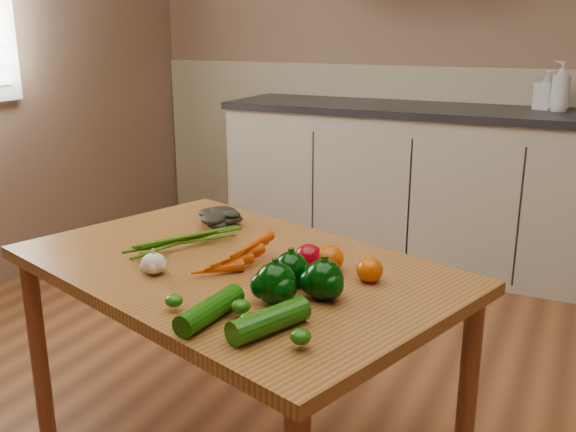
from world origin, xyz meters
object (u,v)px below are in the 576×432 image
Objects in this scene: tomato_c at (370,270)px; zucchini_a at (269,321)px; garlic_bulb at (154,264)px; pepper_a at (291,269)px; leafy_greens at (217,211)px; pepper_c at (276,283)px; table at (235,287)px; pepper_b at (324,280)px; tomato_b at (330,259)px; carrot_bunch at (221,250)px; soap_bottle_a at (561,86)px; soap_bottle_b at (546,89)px; tomato_a at (309,257)px; zucchini_b at (210,310)px.

tomato_c is 0.35× the size of zucchini_a.
garlic_bulb is 0.97× the size of tomato_c.
pepper_a is 0.45× the size of zucchini_a.
leafy_greens is 0.69m from pepper_c.
table is 14.64× the size of pepper_b.
garlic_bulb is 0.88× the size of tomato_b.
carrot_bunch is 3.37× the size of garlic_bulb.
carrot_bunch is 2.57× the size of pepper_a.
pepper_a is at bearing -40.03° from leafy_greens.
soap_bottle_b is at bearing -112.55° from soap_bottle_a.
carrot_bunch is at bearing 162.14° from pepper_a.
tomato_c is at bearing -23.22° from leafy_greens.
soap_bottle_b is 2.60× the size of tomato_a.
soap_bottle_b reaches higher than leafy_greens.
leafy_greens is 2.59× the size of garlic_bulb.
garlic_bulb is at bearing 175.61° from pepper_c.
pepper_a is 0.15m from tomato_b.
tomato_b is (0.42, 0.23, 0.01)m from garlic_bulb.
table is at bearing 159.57° from pepper_b.
table is 14.15× the size of pepper_c.
tomato_a is at bearing 177.52° from tomato_c.
table is 5.60× the size of soap_bottle_a.
tomato_a is (-0.42, -2.15, -0.30)m from soap_bottle_b.
soap_bottle_b is at bearing 91.19° from carrot_bunch.
pepper_c reaches higher than tomato_a.
soap_bottle_b is at bearing 80.50° from pepper_c.
soap_bottle_b is at bearing 65.05° from leafy_greens.
garlic_bulb is 0.42m from tomato_a.
tomato_c is (0.16, 0.23, -0.02)m from pepper_c.
tomato_b is (0.31, 0.06, 0.00)m from carrot_bunch.
tomato_b is (0.05, 0.14, -0.01)m from pepper_a.
tomato_b is (0.51, -0.25, -0.01)m from leafy_greens.
pepper_c is (-0.47, -2.33, -0.31)m from soap_bottle_a.
garlic_bulb is 0.48m from tomato_b.
tomato_a is 0.06m from tomato_b.
soap_bottle_a is 2.31m from pepper_b.
soap_bottle_b is at bearing 79.74° from pepper_a.
pepper_b is (-0.38, -2.26, -0.31)m from soap_bottle_a.
soap_bottle_a reaches higher than soap_bottle_b.
tomato_a is 0.40m from zucchini_b.
pepper_c is at bearing -163.16° from soap_bottle_b.
pepper_a is (0.46, -0.39, 0.00)m from leafy_greens.
table is at bearing -1.70° from soap_bottle_a.
carrot_bunch is at bearing -171.14° from tomato_a.
tomato_b is (-0.43, -2.07, -0.32)m from soap_bottle_a.
leafy_greens reaches higher than garlic_bulb.
tomato_c reaches higher than garlic_bulb.
table is 0.46m from zucchini_a.
pepper_b is at bearing 38.27° from pepper_c.
soap_bottle_a is 3.28× the size of tomato_b.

